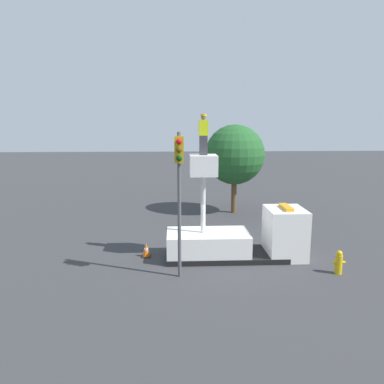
# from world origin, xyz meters

# --- Properties ---
(ground_plane) EXTENTS (120.00, 120.00, 0.00)m
(ground_plane) POSITION_xyz_m (0.00, 0.00, 0.00)
(ground_plane) COLOR #38383A
(bucket_truck) EXTENTS (6.26, 2.09, 4.71)m
(bucket_truck) POSITION_xyz_m (0.58, 0.00, 0.98)
(bucket_truck) COLOR black
(bucket_truck) RESTS_ON ground
(worker) EXTENTS (0.40, 0.26, 1.75)m
(worker) POSITION_xyz_m (-1.07, 0.00, 5.59)
(worker) COLOR #38383D
(worker) RESTS_ON bucket_truck
(traffic_light_pole) EXTENTS (0.34, 0.57, 5.77)m
(traffic_light_pole) POSITION_xyz_m (-2.15, -2.18, 4.07)
(traffic_light_pole) COLOR #515156
(traffic_light_pole) RESTS_ON ground
(fire_hydrant) EXTENTS (0.53, 0.29, 0.99)m
(fire_hydrant) POSITION_xyz_m (4.36, -2.06, 0.48)
(fire_hydrant) COLOR gold
(fire_hydrant) RESTS_ON ground
(traffic_cone_rear) EXTENTS (0.43, 0.43, 0.66)m
(traffic_cone_rear) POSITION_xyz_m (-3.67, 0.26, 0.31)
(traffic_cone_rear) COLOR black
(traffic_cone_rear) RESTS_ON ground
(tree_left_bg) EXTENTS (3.97, 3.97, 5.95)m
(tree_left_bg) POSITION_xyz_m (1.66, 8.48, 3.95)
(tree_left_bg) COLOR brown
(tree_left_bg) RESTS_ON ground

